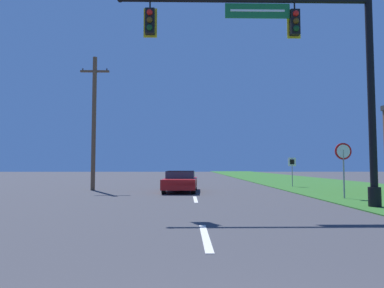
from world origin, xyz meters
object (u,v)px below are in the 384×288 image
stop_sign (343,158)px  route_sign_post (292,165)px  signal_mast (310,65)px  utility_pole_near (94,120)px  car_ahead (181,181)px

stop_sign → route_sign_post: bearing=87.8°
signal_mast → utility_pole_near: 13.61m
car_ahead → stop_sign: size_ratio=1.86×
utility_pole_near → signal_mast: bearing=-40.7°
signal_mast → route_sign_post: bearing=76.0°
car_ahead → route_sign_post: bearing=27.2°
stop_sign → car_ahead: bearing=148.4°
car_ahead → stop_sign: stop_sign is taller
signal_mast → car_ahead: bearing=122.5°
signal_mast → car_ahead: signal_mast is taller
utility_pole_near → route_sign_post: bearing=12.1°
route_sign_post → utility_pole_near: utility_pole_near is taller
car_ahead → stop_sign: 8.85m
signal_mast → utility_pole_near: size_ratio=1.15×
route_sign_post → utility_pole_near: (-13.20, -2.83, 2.78)m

